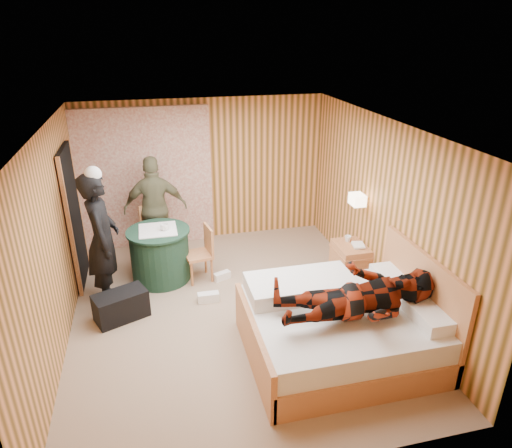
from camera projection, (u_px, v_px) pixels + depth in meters
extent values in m
cube|color=#9D7E67|center=(233.00, 312.00, 6.21)|extent=(4.20, 5.00, 0.01)
cube|color=white|center=(229.00, 128.00, 5.21)|extent=(4.20, 5.00, 0.01)
cube|color=#F59B5E|center=(205.00, 171.00, 7.94)|extent=(4.20, 0.02, 2.50)
cube|color=#F59B5E|center=(52.00, 245.00, 5.26)|extent=(0.02, 5.00, 2.50)
cube|color=#F59B5E|center=(384.00, 213.00, 6.16)|extent=(0.02, 5.00, 2.50)
cube|color=silver|center=(146.00, 179.00, 7.68)|extent=(2.20, 0.08, 2.40)
cube|color=black|center=(74.00, 217.00, 6.61)|extent=(0.06, 0.90, 2.05)
cylinder|color=gold|center=(362.00, 199.00, 6.52)|extent=(0.18, 0.04, 0.04)
cube|color=#FFDCB2|center=(357.00, 200.00, 6.50)|extent=(0.18, 0.24, 0.16)
cube|color=#E1965C|center=(342.00, 341.00, 5.38)|extent=(2.16, 1.72, 0.32)
cube|color=silver|center=(344.00, 320.00, 5.26)|extent=(2.09, 1.66, 0.27)
cube|color=#E1965C|center=(253.00, 345.00, 5.09)|extent=(0.06, 1.72, 0.60)
cube|color=#E1965C|center=(420.00, 300.00, 5.41)|extent=(0.06, 1.72, 1.19)
cube|color=white|center=(432.00, 315.00, 4.99)|extent=(0.41, 0.59, 0.15)
cube|color=white|center=(395.00, 278.00, 5.72)|extent=(0.41, 0.59, 0.15)
cube|color=silver|center=(300.00, 286.00, 5.52)|extent=(1.29, 0.65, 0.19)
cube|color=#E1965C|center=(350.00, 263.00, 6.88)|extent=(0.43, 0.59, 0.59)
cube|color=#E1965C|center=(351.00, 252.00, 6.80)|extent=(0.45, 0.61, 0.03)
cylinder|color=#1E412E|center=(160.00, 255.00, 6.87)|extent=(0.87, 0.87, 0.79)
cylinder|color=#1E412E|center=(158.00, 231.00, 6.71)|extent=(0.93, 0.93, 0.03)
cube|color=white|center=(158.00, 230.00, 6.70)|extent=(0.65, 0.65, 0.01)
cube|color=#E1965C|center=(158.00, 235.00, 7.43)|extent=(0.55, 0.55, 0.05)
cube|color=#E1965C|center=(152.00, 217.00, 7.47)|extent=(0.40, 0.20, 0.46)
cylinder|color=#E1965C|center=(154.00, 254.00, 7.31)|extent=(0.04, 0.04, 0.43)
cylinder|color=#E1965C|center=(164.00, 241.00, 7.74)|extent=(0.04, 0.04, 0.43)
cube|color=#E1965C|center=(198.00, 255.00, 6.85)|extent=(0.44, 0.44, 0.05)
cube|color=#E1965C|center=(209.00, 239.00, 6.82)|extent=(0.10, 0.39, 0.42)
cylinder|color=#E1965C|center=(186.00, 265.00, 7.01)|extent=(0.04, 0.04, 0.39)
cylinder|color=#E1965C|center=(212.00, 270.00, 6.86)|extent=(0.04, 0.04, 0.39)
cube|color=black|center=(121.00, 306.00, 6.01)|extent=(0.76, 0.59, 0.38)
cube|color=white|center=(222.00, 276.00, 6.98)|extent=(0.28, 0.19, 0.12)
cube|color=white|center=(208.00, 297.00, 6.42)|extent=(0.30, 0.13, 0.13)
imported|color=black|center=(103.00, 240.00, 6.10)|extent=(0.47, 0.70, 1.89)
imported|color=#686645|center=(156.00, 208.00, 7.38)|extent=(1.02, 0.44, 1.72)
imported|color=maroon|center=(360.00, 286.00, 4.86)|extent=(0.86, 0.67, 1.77)
imported|color=white|center=(353.00, 246.00, 6.71)|extent=(0.20, 0.25, 0.02)
imported|color=white|center=(353.00, 245.00, 6.70)|extent=(0.21, 0.25, 0.02)
imported|color=white|center=(348.00, 239.00, 6.86)|extent=(0.13, 0.13, 0.09)
imported|color=white|center=(165.00, 227.00, 6.66)|extent=(0.14, 0.14, 0.10)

